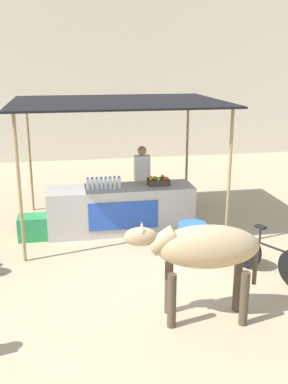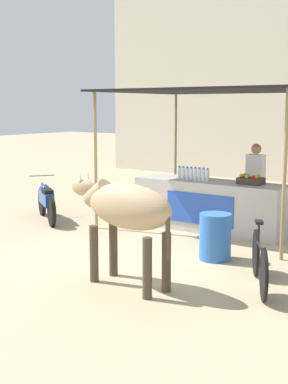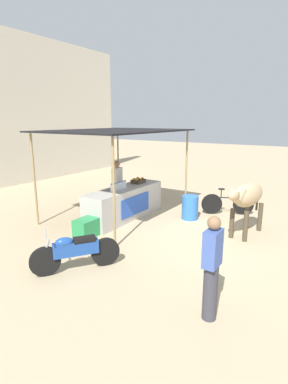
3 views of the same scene
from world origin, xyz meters
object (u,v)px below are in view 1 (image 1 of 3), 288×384
fruit_crate (158,181)px  water_barrel (192,243)px  stall_counter (121,209)px  vendor_behind_counter (142,182)px  bicycle_leaning (269,258)px  cow (203,250)px  cooler_box (33,227)px

fruit_crate → water_barrel: (0.23, -1.76, -0.67)m
stall_counter → water_barrel: stall_counter is taller
vendor_behind_counter → bicycle_leaning: vendor_behind_counter is taller
stall_counter → cow: bearing=-79.5°
vendor_behind_counter → cow: 4.24m
fruit_crate → bicycle_leaning: (1.32, -2.56, -0.69)m
stall_counter → cooler_box: stall_counter is taller
cooler_box → bicycle_leaning: bicycle_leaning is taller
cow → cooler_box: bearing=125.7°
stall_counter → cooler_box: bearing=-176.9°
cooler_box → water_barrel: size_ratio=0.82×
stall_counter → cow: (0.65, -3.48, 0.55)m
stall_counter → bicycle_leaning: stall_counter is taller
fruit_crate → vendor_behind_counter: (-0.22, 0.70, -0.19)m
water_barrel → vendor_behind_counter: bearing=100.4°
stall_counter → fruit_crate: fruit_crate is taller
stall_counter → water_barrel: (1.03, -1.71, -0.12)m
stall_counter → fruit_crate: bearing=3.5°
stall_counter → bicycle_leaning: bearing=-49.9°
cooler_box → cow: size_ratio=0.32×
water_barrel → cow: bearing=-102.4°
water_barrel → bicycle_leaning: bearing=-36.4°
fruit_crate → cooler_box: size_ratio=0.73×
cow → fruit_crate: bearing=87.4°
stall_counter → fruit_crate: 0.98m
stall_counter → water_barrel: size_ratio=4.12×
vendor_behind_counter → cooler_box: bearing=-160.3°
stall_counter → water_barrel: bearing=-58.9°
fruit_crate → stall_counter: bearing=-176.5°
cow → bicycle_leaning: cow is taller
stall_counter → vendor_behind_counter: vendor_behind_counter is taller
fruit_crate → bicycle_leaning: size_ratio=0.30×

